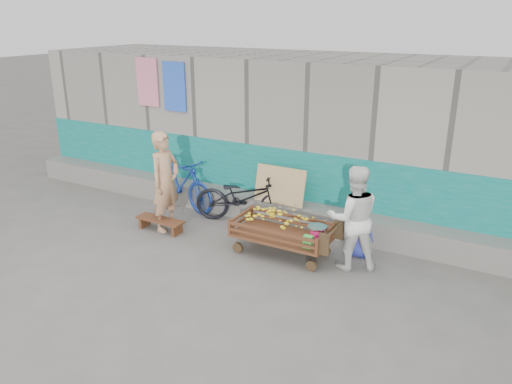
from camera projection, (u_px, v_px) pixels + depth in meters
The scene contains 9 objects.
ground at pixel (199, 271), 7.82m from camera, with size 80.00×80.00×0.00m, color #585551.
building_wall at pixel (306, 130), 10.67m from camera, with size 12.00×3.50×3.00m.
banana_cart at pixel (280, 226), 8.21m from camera, with size 1.76×0.80×0.75m.
bench at pixel (160, 222), 9.21m from camera, with size 0.95×0.29×0.24m.
vendor_man at pixel (165, 182), 9.06m from camera, with size 0.67×0.44×1.85m, color tan.
woman at pixel (353, 218), 7.67m from camera, with size 0.82×0.64×1.68m, color white.
child at pixel (361, 232), 8.16m from camera, with size 0.42×0.27×0.86m, color #2E3AB4.
bicycle_dark at pixel (244, 197), 9.51m from camera, with size 0.66×1.89×0.99m, color black.
bicycle_blue at pixel (181, 183), 10.17m from camera, with size 0.51×1.82×1.09m, color #183799.
Camera 1 is at (4.14, -5.65, 3.80)m, focal length 35.00 mm.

